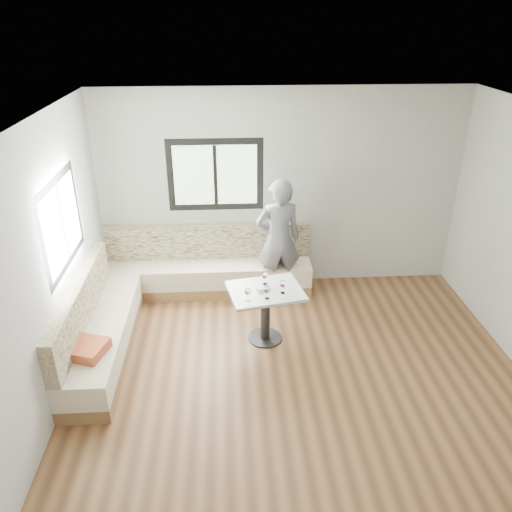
% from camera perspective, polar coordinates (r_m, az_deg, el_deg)
% --- Properties ---
extents(room, '(5.01, 5.01, 2.81)m').
position_cam_1_polar(room, '(4.74, 5.06, -2.07)').
color(room, brown).
rests_on(room, ground).
extents(banquette, '(2.90, 2.80, 0.95)m').
position_cam_1_polar(banquette, '(6.63, -10.31, -4.25)').
color(banquette, olive).
rests_on(banquette, ground).
extents(table, '(0.96, 0.81, 0.70)m').
position_cam_1_polar(table, '(5.97, 1.08, -5.33)').
color(table, black).
rests_on(table, ground).
extents(person, '(0.67, 0.49, 1.70)m').
position_cam_1_polar(person, '(6.79, 2.57, 1.94)').
color(person, slate).
rests_on(person, ground).
extents(olive_ramekin, '(0.11, 0.11, 0.04)m').
position_cam_1_polar(olive_ramekin, '(5.86, 0.55, -3.76)').
color(olive_ramekin, white).
rests_on(olive_ramekin, table).
extents(wine_glass_a, '(0.08, 0.08, 0.17)m').
position_cam_1_polar(wine_glass_a, '(5.62, -0.94, -4.08)').
color(wine_glass_a, white).
rests_on(wine_glass_a, table).
extents(wine_glass_b, '(0.08, 0.08, 0.17)m').
position_cam_1_polar(wine_glass_b, '(5.65, 1.28, -3.87)').
color(wine_glass_b, white).
rests_on(wine_glass_b, table).
extents(wine_glass_c, '(0.08, 0.08, 0.17)m').
position_cam_1_polar(wine_glass_c, '(5.77, 3.11, -3.24)').
color(wine_glass_c, white).
rests_on(wine_glass_c, table).
extents(wine_glass_d, '(0.08, 0.08, 0.17)m').
position_cam_1_polar(wine_glass_d, '(5.94, 1.06, -2.26)').
color(wine_glass_d, white).
rests_on(wine_glass_d, table).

